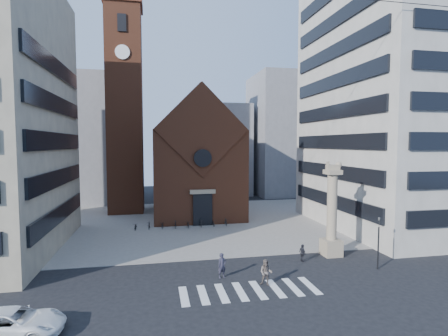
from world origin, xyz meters
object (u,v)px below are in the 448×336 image
(lion_column, at_px, (332,218))
(pedestrian_1, at_px, (266,272))
(pedestrian_0, at_px, (222,266))
(pedestrian_2, at_px, (302,253))
(traffic_light, at_px, (378,242))
(white_car, at_px, (13,323))
(scooter_0, at_px, (136,226))

(lion_column, distance_m, pedestrian_1, 9.95)
(pedestrian_0, xyz_separation_m, pedestrian_2, (7.55, 2.18, -0.18))
(traffic_light, bearing_deg, pedestrian_1, -172.38)
(white_car, height_order, pedestrian_2, pedestrian_2)
(pedestrian_1, xyz_separation_m, pedestrian_2, (4.70, 4.23, -0.18))
(lion_column, bearing_deg, white_car, -158.65)
(pedestrian_1, relative_size, scooter_0, 1.24)
(traffic_light, distance_m, pedestrian_1, 10.18)
(traffic_light, height_order, scooter_0, traffic_light)
(white_car, bearing_deg, pedestrian_2, -62.21)
(lion_column, xyz_separation_m, traffic_light, (1.99, -4.00, -1.17))
(pedestrian_1, distance_m, pedestrian_2, 6.32)
(traffic_light, bearing_deg, pedestrian_2, 151.45)
(lion_column, bearing_deg, pedestrian_0, -163.15)
(pedestrian_0, relative_size, pedestrian_1, 1.00)
(scooter_0, bearing_deg, pedestrian_2, -42.08)
(pedestrian_0, relative_size, pedestrian_2, 1.24)
(lion_column, distance_m, pedestrian_2, 4.41)
(pedestrian_0, xyz_separation_m, scooter_0, (-7.26, 16.50, -0.50))
(white_car, bearing_deg, pedestrian_0, -58.96)
(lion_column, distance_m, scooter_0, 22.63)
(pedestrian_2, relative_size, scooter_0, 1.00)
(white_car, xyz_separation_m, pedestrian_1, (15.34, 3.79, 0.22))
(lion_column, height_order, pedestrian_2, lion_column)
(white_car, distance_m, pedestrian_0, 13.79)
(pedestrian_1, bearing_deg, traffic_light, 37.75)
(traffic_light, xyz_separation_m, scooter_0, (-20.12, 17.21, -1.83))
(pedestrian_0, bearing_deg, traffic_light, -21.18)
(white_car, distance_m, scooter_0, 22.94)
(traffic_light, relative_size, white_car, 0.82)
(lion_column, relative_size, traffic_light, 2.02)
(lion_column, bearing_deg, scooter_0, 143.93)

